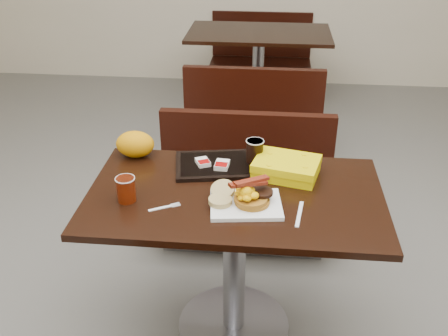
# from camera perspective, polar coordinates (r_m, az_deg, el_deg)

# --- Properties ---
(floor) EXTENTS (6.00, 7.00, 0.01)m
(floor) POSITION_cam_1_polar(r_m,az_deg,el_deg) (2.59, 1.05, -16.99)
(floor) COLOR slate
(floor) RESTS_ON ground
(table_near) EXTENTS (1.20, 0.70, 0.75)m
(table_near) POSITION_cam_1_polar(r_m,az_deg,el_deg) (2.34, 1.13, -10.58)
(table_near) COLOR black
(table_near) RESTS_ON floor
(bench_near_n) EXTENTS (1.00, 0.46, 0.72)m
(bench_near_n) POSITION_cam_1_polar(r_m,az_deg,el_deg) (2.92, 2.22, -2.08)
(bench_near_n) COLOR black
(bench_near_n) RESTS_ON floor
(table_far) EXTENTS (1.20, 0.70, 0.75)m
(table_far) POSITION_cam_1_polar(r_m,az_deg,el_deg) (4.65, 3.72, 10.16)
(table_far) COLOR black
(table_far) RESTS_ON floor
(bench_far_s) EXTENTS (1.00, 0.46, 0.72)m
(bench_far_s) POSITION_cam_1_polar(r_m,az_deg,el_deg) (4.00, 3.31, 6.76)
(bench_far_s) COLOR black
(bench_far_s) RESTS_ON floor
(bench_far_n) EXTENTS (1.00, 0.46, 0.72)m
(bench_far_n) POSITION_cam_1_polar(r_m,az_deg,el_deg) (5.32, 4.02, 12.40)
(bench_far_n) COLOR black
(bench_far_n) RESTS_ON floor
(platter) EXTENTS (0.30, 0.25, 0.02)m
(platter) POSITION_cam_1_polar(r_m,az_deg,el_deg) (2.03, 2.40, -4.02)
(platter) COLOR white
(platter) RESTS_ON table_near
(pancake_stack) EXTENTS (0.14, 0.14, 0.03)m
(pancake_stack) POSITION_cam_1_polar(r_m,az_deg,el_deg) (2.02, 3.11, -3.48)
(pancake_stack) COLOR #A6671B
(pancake_stack) RESTS_ON platter
(sausage_patty) EXTENTS (0.09, 0.09, 0.01)m
(sausage_patty) POSITION_cam_1_polar(r_m,az_deg,el_deg) (2.03, 4.18, -2.64)
(sausage_patty) COLOR black
(sausage_patty) RESTS_ON pancake_stack
(scrambled_eggs) EXTENTS (0.10, 0.09, 0.05)m
(scrambled_eggs) POSITION_cam_1_polar(r_m,az_deg,el_deg) (1.99, 2.40, -2.75)
(scrambled_eggs) COLOR #FFAF05
(scrambled_eggs) RESTS_ON pancake_stack
(bacon_strips) EXTENTS (0.17, 0.14, 0.01)m
(bacon_strips) POSITION_cam_1_polar(r_m,az_deg,el_deg) (1.99, 2.67, -1.65)
(bacon_strips) COLOR #431204
(bacon_strips) RESTS_ON scrambled_eggs
(muffin_bottom) EXTENTS (0.11, 0.11, 0.02)m
(muffin_bottom) POSITION_cam_1_polar(r_m,az_deg,el_deg) (2.02, -0.41, -3.60)
(muffin_bottom) COLOR tan
(muffin_bottom) RESTS_ON platter
(muffin_top) EXTENTS (0.12, 0.12, 0.06)m
(muffin_top) POSITION_cam_1_polar(r_m,az_deg,el_deg) (2.06, -0.13, -2.42)
(muffin_top) COLOR tan
(muffin_top) RESTS_ON platter
(coffee_cup_near) EXTENTS (0.08, 0.08, 0.10)m
(coffee_cup_near) POSITION_cam_1_polar(r_m,az_deg,el_deg) (2.08, -10.66, -2.31)
(coffee_cup_near) COLOR maroon
(coffee_cup_near) RESTS_ON table_near
(fork) EXTENTS (0.12, 0.08, 0.00)m
(fork) POSITION_cam_1_polar(r_m,az_deg,el_deg) (2.03, -7.02, -4.39)
(fork) COLOR white
(fork) RESTS_ON table_near
(knife) EXTENTS (0.04, 0.18, 0.00)m
(knife) POSITION_cam_1_polar(r_m,az_deg,el_deg) (2.01, 8.24, -5.00)
(knife) COLOR white
(knife) RESTS_ON table_near
(condiment_syrup) EXTENTS (0.04, 0.03, 0.01)m
(condiment_syrup) POSITION_cam_1_polar(r_m,az_deg,el_deg) (2.12, 1.23, -2.60)
(condiment_syrup) COLOR #AD3707
(condiment_syrup) RESTS_ON table_near
(tray) EXTENTS (0.41, 0.32, 0.02)m
(tray) POSITION_cam_1_polar(r_m,az_deg,el_deg) (2.31, -0.70, 0.35)
(tray) COLOR black
(tray) RESTS_ON table_near
(hashbrown_sleeve_left) EXTENTS (0.08, 0.09, 0.02)m
(hashbrown_sleeve_left) POSITION_cam_1_polar(r_m,az_deg,el_deg) (2.29, -2.33, 0.65)
(hashbrown_sleeve_left) COLOR silver
(hashbrown_sleeve_left) RESTS_ON tray
(hashbrown_sleeve_right) EXTENTS (0.06, 0.08, 0.02)m
(hashbrown_sleeve_right) POSITION_cam_1_polar(r_m,az_deg,el_deg) (2.27, -0.22, 0.35)
(hashbrown_sleeve_right) COLOR silver
(hashbrown_sleeve_right) RESTS_ON tray
(coffee_cup_far) EXTENTS (0.08, 0.08, 0.10)m
(coffee_cup_far) POSITION_cam_1_polar(r_m,az_deg,el_deg) (2.30, 3.38, 1.84)
(coffee_cup_far) COLOR black
(coffee_cup_far) RESTS_ON tray
(clamshell) EXTENTS (0.31, 0.26, 0.07)m
(clamshell) POSITION_cam_1_polar(r_m,az_deg,el_deg) (2.25, 6.84, 0.07)
(clamshell) COLOR #E5CC03
(clamshell) RESTS_ON table_near
(paper_bag) EXTENTS (0.19, 0.16, 0.12)m
(paper_bag) POSITION_cam_1_polar(r_m,az_deg,el_deg) (2.41, -9.69, 2.59)
(paper_bag) COLOR orange
(paper_bag) RESTS_ON table_near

